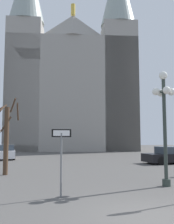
# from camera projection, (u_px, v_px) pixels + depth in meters

# --- Properties ---
(ground_plane) EXTENTS (120.00, 120.00, 0.00)m
(ground_plane) POSITION_uv_depth(u_px,v_px,m) (148.00, 218.00, 6.71)
(ground_plane) COLOR #514F4C
(cathedral) EXTENTS (20.73, 13.07, 33.57)m
(cathedral) POSITION_uv_depth(u_px,v_px,m) (72.00, 82.00, 42.59)
(cathedral) COLOR gray
(cathedral) RESTS_ON ground
(one_way_arrow_sign) EXTENTS (0.72, 0.07, 2.44)m
(one_way_arrow_sign) POSITION_uv_depth(u_px,v_px,m) (61.00, 152.00, 9.11)
(one_way_arrow_sign) COLOR slate
(one_way_arrow_sign) RESTS_ON ground
(street_lamp) EXTENTS (1.06, 1.06, 5.14)m
(street_lamp) POSITION_uv_depth(u_px,v_px,m) (164.00, 111.00, 11.34)
(street_lamp) COLOR #2D3833
(street_lamp) RESTS_ON ground
(bare_tree) EXTENTS (1.56, 1.45, 4.43)m
(bare_tree) POSITION_uv_depth(u_px,v_px,m) (6.00, 136.00, 14.51)
(bare_tree) COLOR #473323
(bare_tree) RESTS_ON ground
(parked_car_near_black) EXTENTS (4.85, 2.93, 1.36)m
(parked_car_near_black) POSITION_uv_depth(u_px,v_px,m) (172.00, 155.00, 20.64)
(parked_car_near_black) COLOR black
(parked_car_near_black) RESTS_ON ground
(parked_car_far_white) EXTENTS (2.85, 4.76, 1.39)m
(parked_car_far_white) POSITION_uv_depth(u_px,v_px,m) (5.00, 152.00, 24.82)
(parked_car_far_white) COLOR silver
(parked_car_far_white) RESTS_ON ground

